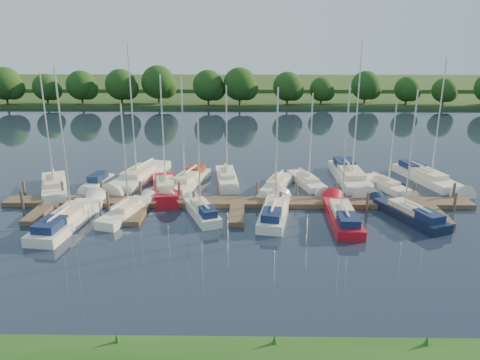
{
  "coord_description": "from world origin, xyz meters",
  "views": [
    {
      "loc": [
        0.76,
        -29.75,
        14.19
      ],
      "look_at": [
        0.22,
        8.0,
        2.2
      ],
      "focal_mm": 35.0,
      "sensor_mm": 36.0,
      "label": 1
    }
  ],
  "objects_px": {
    "motorboat": "(97,183)",
    "dock": "(237,205)",
    "sailboat_n_5": "(227,179)",
    "sailboat_s_2": "(202,212)",
    "sailboat_n_0": "(55,189)"
  },
  "relations": [
    {
      "from": "dock",
      "to": "sailboat_n_5",
      "type": "distance_m",
      "value": 7.17
    },
    {
      "from": "sailboat_n_5",
      "to": "sailboat_s_2",
      "type": "bearing_deg",
      "value": 72.94
    },
    {
      "from": "dock",
      "to": "motorboat",
      "type": "height_order",
      "value": "motorboat"
    },
    {
      "from": "dock",
      "to": "motorboat",
      "type": "relative_size",
      "value": 7.94
    },
    {
      "from": "sailboat_n_5",
      "to": "sailboat_s_2",
      "type": "relative_size",
      "value": 1.12
    },
    {
      "from": "dock",
      "to": "sailboat_n_5",
      "type": "height_order",
      "value": "sailboat_n_5"
    },
    {
      "from": "motorboat",
      "to": "sailboat_n_5",
      "type": "bearing_deg",
      "value": -164.7
    },
    {
      "from": "dock",
      "to": "sailboat_s_2",
      "type": "height_order",
      "value": "sailboat_s_2"
    },
    {
      "from": "motorboat",
      "to": "sailboat_n_5",
      "type": "distance_m",
      "value": 12.51
    },
    {
      "from": "sailboat_n_0",
      "to": "sailboat_n_5",
      "type": "relative_size",
      "value": 1.16
    },
    {
      "from": "dock",
      "to": "sailboat_s_2",
      "type": "distance_m",
      "value": 3.49
    },
    {
      "from": "motorboat",
      "to": "dock",
      "type": "bearing_deg",
      "value": 166.09
    },
    {
      "from": "sailboat_n_5",
      "to": "sailboat_s_2",
      "type": "xyz_separation_m",
      "value": [
        -1.65,
        -9.12,
        0.07
      ]
    },
    {
      "from": "sailboat_s_2",
      "to": "dock",
      "type": "bearing_deg",
      "value": 14.65
    },
    {
      "from": "sailboat_n_0",
      "to": "motorboat",
      "type": "height_order",
      "value": "sailboat_n_0"
    }
  ]
}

